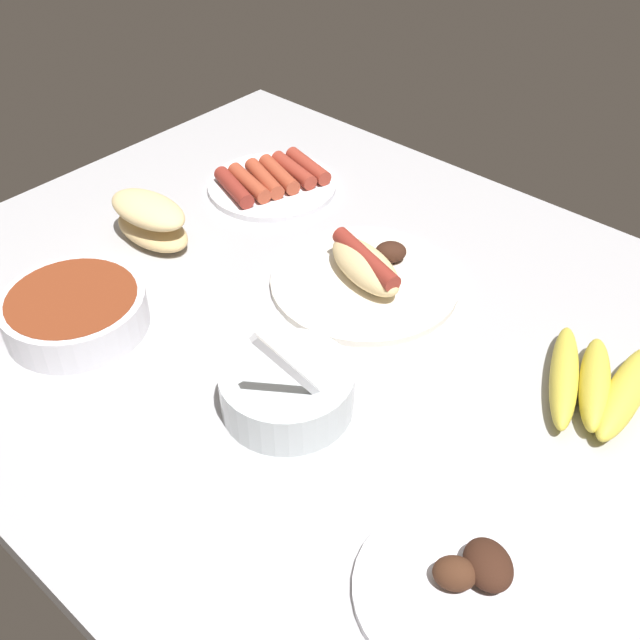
% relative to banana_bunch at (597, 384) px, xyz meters
% --- Properties ---
extents(ground_plane, '(1.20, 0.90, 0.03)m').
position_rel_banana_bunch_xyz_m(ground_plane, '(-0.29, -0.11, -0.03)').
color(ground_plane, '#B2B2B7').
extents(banana_bunch, '(0.15, 0.19, 0.04)m').
position_rel_banana_bunch_xyz_m(banana_bunch, '(0.00, 0.00, 0.00)').
color(banana_bunch, gold).
rests_on(banana_bunch, ground_plane).
extents(plate_hotdog_assembled, '(0.26, 0.26, 0.06)m').
position_rel_banana_bunch_xyz_m(plate_hotdog_assembled, '(-0.33, -0.01, -0.00)').
color(plate_hotdog_assembled, white).
rests_on(plate_hotdog_assembled, ground_plane).
extents(plate_sausages, '(0.21, 0.21, 0.03)m').
position_rel_banana_bunch_xyz_m(plate_sausages, '(-0.60, 0.08, -0.01)').
color(plate_sausages, white).
rests_on(plate_sausages, ground_plane).
extents(bowl_chili, '(0.18, 0.18, 0.05)m').
position_rel_banana_bunch_xyz_m(bowl_chili, '(-0.55, -0.32, 0.01)').
color(bowl_chili, white).
rests_on(bowl_chili, ground_plane).
extents(bowl_coleslaw, '(0.15, 0.15, 0.15)m').
position_rel_banana_bunch_xyz_m(bowl_coleslaw, '(-0.25, -0.25, 0.01)').
color(bowl_coleslaw, silver).
rests_on(bowl_coleslaw, ground_plane).
extents(plate_grilled_meat, '(0.18, 0.18, 0.04)m').
position_rel_banana_bunch_xyz_m(plate_grilled_meat, '(0.02, -0.31, -0.01)').
color(plate_grilled_meat, white).
rests_on(plate_grilled_meat, ground_plane).
extents(bread_stack, '(0.14, 0.08, 0.07)m').
position_rel_banana_bunch_xyz_m(bread_stack, '(-0.63, -0.14, 0.02)').
color(bread_stack, '#DBB77A').
rests_on(bread_stack, ground_plane).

